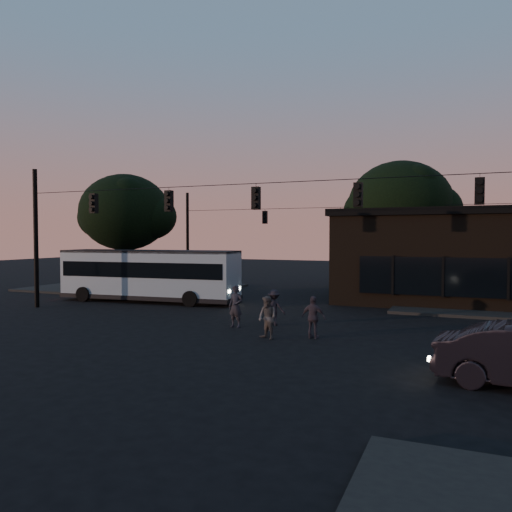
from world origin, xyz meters
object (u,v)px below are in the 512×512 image
at_px(pedestrian_a, 236,306).
at_px(pedestrian_b, 267,318).
at_px(building, 474,256).
at_px(pedestrian_d, 274,307).
at_px(bus, 149,273).
at_px(pedestrian_c, 314,317).

xyz_separation_m(pedestrian_a, pedestrian_b, (2.14, -1.74, -0.08)).
height_order(building, pedestrian_d, building).
height_order(bus, pedestrian_b, bus).
height_order(building, pedestrian_b, building).
bearing_deg(bus, building, 18.56).
xyz_separation_m(pedestrian_b, pedestrian_d, (-0.81, 2.84, -0.03)).
bearing_deg(pedestrian_c, bus, -22.86).
bearing_deg(building, pedestrian_b, -116.01).
distance_m(building, pedestrian_b, 16.72).
height_order(bus, pedestrian_c, bus).
bearing_deg(pedestrian_c, building, -106.45).
bearing_deg(pedestrian_c, pedestrian_b, 32.51).
relative_size(building, bus, 1.40).
bearing_deg(pedestrian_a, pedestrian_c, -6.31).
bearing_deg(building, pedestrian_c, -112.03).
relative_size(building, pedestrian_a, 8.61).
distance_m(building, bus, 19.28).
distance_m(bus, pedestrian_c, 13.62).
relative_size(bus, pedestrian_a, 6.14).
height_order(building, pedestrian_a, building).
xyz_separation_m(bus, pedestrian_d, (9.57, -4.42, -0.93)).
height_order(bus, pedestrian_d, bus).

